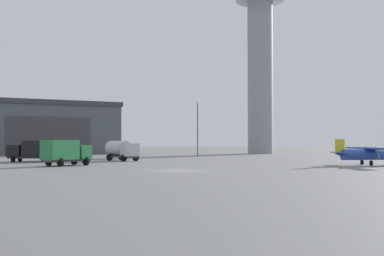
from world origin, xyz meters
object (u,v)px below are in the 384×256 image
(truck_box_black, at_px, (34,150))
(light_post_north, at_px, (198,125))
(truck_box_green, at_px, (65,152))
(truck_fuel_tanker_silver, at_px, (122,150))
(traffic_cone_near_left, at_px, (341,166))
(control_tower, at_px, (260,51))
(airplane_blue, at_px, (367,153))

(truck_box_black, relative_size, light_post_north, 0.66)
(truck_box_green, xyz_separation_m, truck_fuel_tanker_silver, (4.82, 14.00, -0.02))
(truck_box_black, bearing_deg, traffic_cone_near_left, 160.22)
(truck_box_black, xyz_separation_m, light_post_north, (23.32, 20.71, 4.28))
(truck_box_green, height_order, traffic_cone_near_left, truck_box_green)
(truck_box_green, distance_m, truck_fuel_tanker_silver, 14.81)
(control_tower, distance_m, traffic_cone_near_left, 65.40)
(control_tower, height_order, truck_box_black, control_tower)
(truck_box_green, distance_m, truck_box_black, 12.69)
(truck_fuel_tanker_silver, bearing_deg, control_tower, 106.40)
(traffic_cone_near_left, bearing_deg, airplane_blue, 50.82)
(control_tower, relative_size, truck_fuel_tanker_silver, 7.64)
(truck_fuel_tanker_silver, xyz_separation_m, traffic_cone_near_left, (25.51, -20.11, -1.37))
(truck_box_black, bearing_deg, truck_box_green, 127.12)
(truck_box_black, height_order, light_post_north, light_post_north)
(control_tower, bearing_deg, truck_fuel_tanker_silver, -123.53)
(truck_box_black, xyz_separation_m, traffic_cone_near_left, (37.16, -16.82, -1.36))
(airplane_blue, bearing_deg, truck_fuel_tanker_silver, 150.72)
(airplane_blue, bearing_deg, truck_box_black, 160.90)
(truck_box_green, bearing_deg, airplane_blue, -50.92)
(control_tower, xyz_separation_m, truck_fuel_tanker_silver, (-27.07, -40.86, -22.26))
(truck_box_black, bearing_deg, light_post_north, -133.83)
(light_post_north, bearing_deg, control_tower, 56.70)
(truck_box_green, bearing_deg, control_tower, 8.26)
(airplane_blue, height_order, truck_box_black, airplane_blue)
(truck_box_green, bearing_deg, traffic_cone_near_left, -62.96)
(truck_box_black, distance_m, truck_fuel_tanker_silver, 12.11)
(truck_fuel_tanker_silver, bearing_deg, truck_box_green, -59.07)
(control_tower, distance_m, light_post_north, 33.31)
(traffic_cone_near_left, bearing_deg, truck_box_green, 168.60)
(truck_box_green, relative_size, truck_fuel_tanker_silver, 1.02)
(control_tower, height_order, airplane_blue, control_tower)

